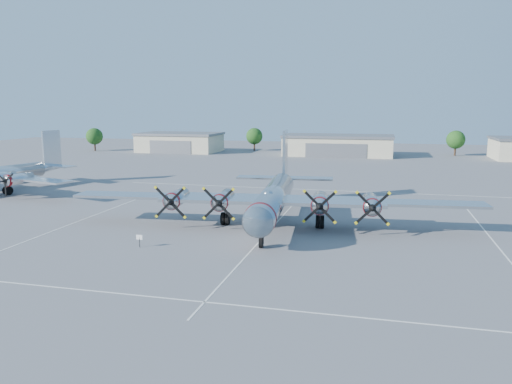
% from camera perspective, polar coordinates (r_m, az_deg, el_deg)
% --- Properties ---
extents(ground, '(260.00, 260.00, 0.00)m').
position_cam_1_polar(ground, '(54.50, 2.00, -3.93)').
color(ground, '#5A5A5C').
rests_on(ground, ground).
extents(parking_lines, '(60.00, 50.08, 0.01)m').
position_cam_1_polar(parking_lines, '(52.84, 1.60, -4.36)').
color(parking_lines, silver).
rests_on(parking_lines, ground).
extents(hangar_west, '(22.60, 14.60, 5.40)m').
position_cam_1_polar(hangar_west, '(145.37, -8.68, 5.66)').
color(hangar_west, '#BCB296').
rests_on(hangar_west, ground).
extents(hangar_center, '(28.60, 14.60, 5.40)m').
position_cam_1_polar(hangar_center, '(134.59, 9.37, 5.32)').
color(hangar_center, '#BCB296').
rests_on(hangar_center, ground).
extents(tree_far_west, '(4.80, 4.80, 6.64)m').
position_cam_1_polar(tree_far_west, '(153.25, -17.98, 6.07)').
color(tree_far_west, '#382619').
rests_on(tree_far_west, ground).
extents(tree_west, '(4.80, 4.80, 6.64)m').
position_cam_1_polar(tree_west, '(146.55, -0.19, 6.39)').
color(tree_west, '#382619').
rests_on(tree_west, ground).
extents(tree_east, '(4.80, 4.80, 6.64)m').
position_cam_1_polar(tree_east, '(141.34, 21.86, 5.57)').
color(tree_east, '#382619').
rests_on(tree_east, ground).
extents(main_bomber_b29, '(46.63, 34.11, 9.73)m').
position_cam_1_polar(main_bomber_b29, '(56.25, 2.07, -3.49)').
color(main_bomber_b29, silver).
rests_on(main_bomber_b29, ground).
extents(bomber_west, '(38.70, 31.76, 8.89)m').
position_cam_1_polar(bomber_west, '(86.25, -27.18, 0.09)').
color(bomber_west, silver).
rests_on(bomber_west, ground).
extents(info_placard, '(0.62, 0.07, 1.18)m').
position_cam_1_polar(info_placard, '(47.57, -13.18, -5.20)').
color(info_placard, black).
rests_on(info_placard, ground).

